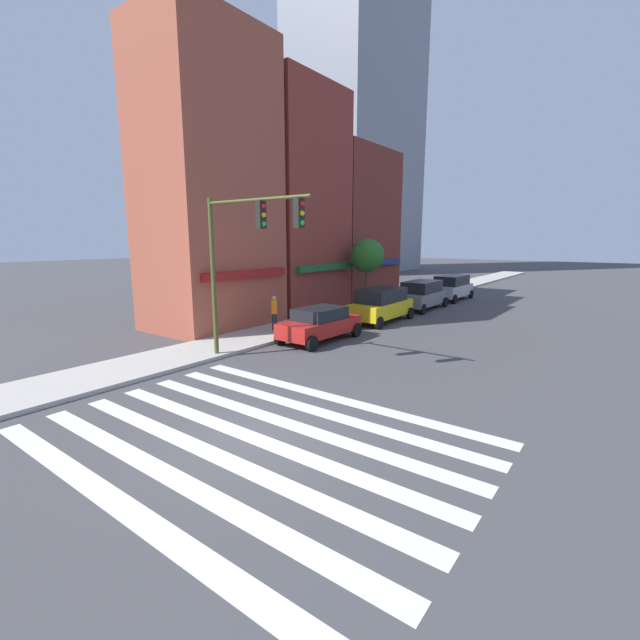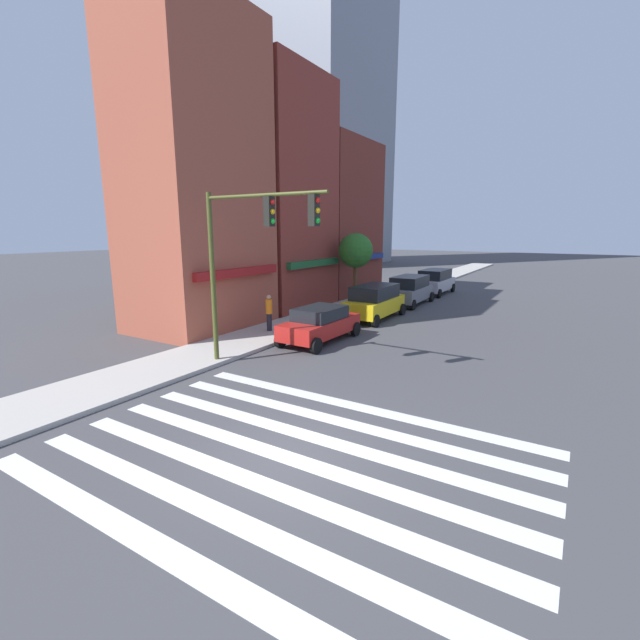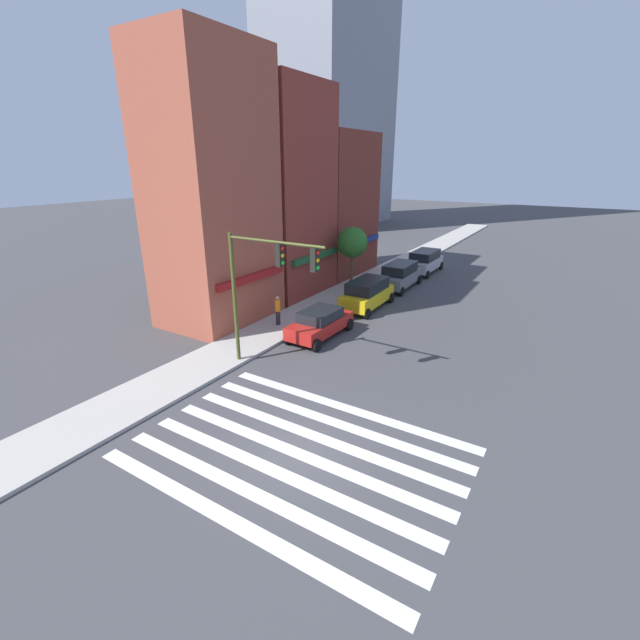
{
  "view_description": "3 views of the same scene",
  "coord_description": "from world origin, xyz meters",
  "px_view_note": "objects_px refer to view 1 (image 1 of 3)",
  "views": [
    {
      "loc": [
        -6.77,
        -7.12,
        4.73
      ],
      "look_at": [
        9.08,
        4.7,
        1.0
      ],
      "focal_mm": 24.0,
      "sensor_mm": 36.0,
      "label": 1
    },
    {
      "loc": [
        -7.05,
        -5.18,
        4.98
      ],
      "look_at": [
        9.08,
        4.7,
        1.0
      ],
      "focal_mm": 24.0,
      "sensor_mm": 36.0,
      "label": 2
    },
    {
      "loc": [
        -9.74,
        -6.94,
        9.2
      ],
      "look_at": [
        9.08,
        4.7,
        1.0
      ],
      "focal_mm": 24.0,
      "sensor_mm": 36.0,
      "label": 3
    }
  ],
  "objects_px": {
    "suv_yellow": "(381,304)",
    "suv_silver": "(452,287)",
    "sedan_red": "(320,323)",
    "traffic_signal": "(244,244)",
    "street_tree": "(367,256)",
    "suv_grey": "(422,294)",
    "pedestrian_orange_vest": "(274,312)"
  },
  "relations": [
    {
      "from": "suv_grey",
      "to": "pedestrian_orange_vest",
      "type": "height_order",
      "value": "suv_grey"
    },
    {
      "from": "traffic_signal",
      "to": "street_tree",
      "type": "relative_size",
      "value": 1.35
    },
    {
      "from": "traffic_signal",
      "to": "suv_silver",
      "type": "bearing_deg",
      "value": 0.26
    },
    {
      "from": "sedan_red",
      "to": "suv_grey",
      "type": "distance_m",
      "value": 11.7
    },
    {
      "from": "suv_silver",
      "to": "pedestrian_orange_vest",
      "type": "height_order",
      "value": "suv_silver"
    },
    {
      "from": "suv_silver",
      "to": "suv_grey",
      "type": "bearing_deg",
      "value": -179.62
    },
    {
      "from": "suv_yellow",
      "to": "suv_silver",
      "type": "height_order",
      "value": "same"
    },
    {
      "from": "suv_silver",
      "to": "pedestrian_orange_vest",
      "type": "bearing_deg",
      "value": 170.94
    },
    {
      "from": "suv_silver",
      "to": "street_tree",
      "type": "bearing_deg",
      "value": 162.1
    },
    {
      "from": "suv_silver",
      "to": "street_tree",
      "type": "height_order",
      "value": "street_tree"
    },
    {
      "from": "street_tree",
      "to": "suv_silver",
      "type": "bearing_deg",
      "value": -18.28
    },
    {
      "from": "pedestrian_orange_vest",
      "to": "street_tree",
      "type": "height_order",
      "value": "street_tree"
    },
    {
      "from": "traffic_signal",
      "to": "suv_yellow",
      "type": "bearing_deg",
      "value": 0.55
    },
    {
      "from": "suv_grey",
      "to": "pedestrian_orange_vest",
      "type": "distance_m",
      "value": 12.06
    },
    {
      "from": "traffic_signal",
      "to": "street_tree",
      "type": "bearing_deg",
      "value": 11.87
    },
    {
      "from": "sedan_red",
      "to": "suv_yellow",
      "type": "relative_size",
      "value": 0.94
    },
    {
      "from": "suv_grey",
      "to": "suv_silver",
      "type": "xyz_separation_m",
      "value": [
        5.79,
        0.0,
        0.0
      ]
    },
    {
      "from": "suv_silver",
      "to": "pedestrian_orange_vest",
      "type": "distance_m",
      "value": 17.73
    },
    {
      "from": "suv_yellow",
      "to": "sedan_red",
      "type": "bearing_deg",
      "value": 179.16
    },
    {
      "from": "suv_yellow",
      "to": "suv_silver",
      "type": "xyz_separation_m",
      "value": [
        11.54,
        0.0,
        0.0
      ]
    },
    {
      "from": "suv_silver",
      "to": "suv_yellow",
      "type": "bearing_deg",
      "value": -179.62
    },
    {
      "from": "suv_yellow",
      "to": "street_tree",
      "type": "xyz_separation_m",
      "value": [
        3.06,
        2.8,
        2.63
      ]
    },
    {
      "from": "sedan_red",
      "to": "suv_silver",
      "type": "relative_size",
      "value": 0.94
    },
    {
      "from": "traffic_signal",
      "to": "pedestrian_orange_vest",
      "type": "relative_size",
      "value": 3.56
    },
    {
      "from": "traffic_signal",
      "to": "sedan_red",
      "type": "bearing_deg",
      "value": 1.22
    },
    {
      "from": "sedan_red",
      "to": "suv_yellow",
      "type": "distance_m",
      "value": 5.95
    },
    {
      "from": "traffic_signal",
      "to": "suv_grey",
      "type": "distance_m",
      "value": 16.87
    },
    {
      "from": "suv_yellow",
      "to": "pedestrian_orange_vest",
      "type": "height_order",
      "value": "suv_yellow"
    },
    {
      "from": "sedan_red",
      "to": "suv_yellow",
      "type": "bearing_deg",
      "value": 1.15
    },
    {
      "from": "traffic_signal",
      "to": "suv_grey",
      "type": "height_order",
      "value": "traffic_signal"
    },
    {
      "from": "traffic_signal",
      "to": "sedan_red",
      "type": "xyz_separation_m",
      "value": [
        4.79,
        0.1,
        -3.73
      ]
    },
    {
      "from": "sedan_red",
      "to": "suv_silver",
      "type": "height_order",
      "value": "suv_silver"
    }
  ]
}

